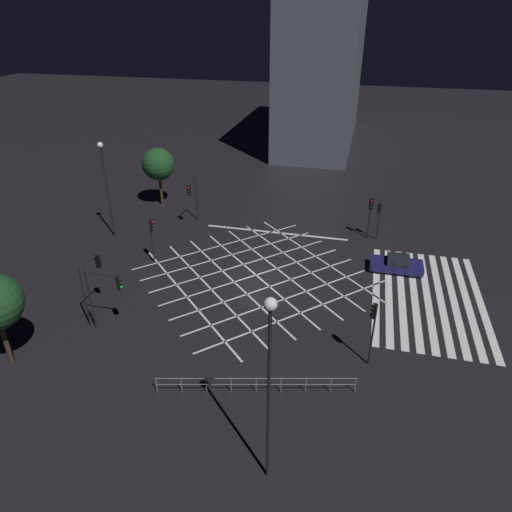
{
  "coord_description": "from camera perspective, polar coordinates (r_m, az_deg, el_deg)",
  "views": [
    {
      "loc": [
        -29.63,
        -7.17,
        18.51
      ],
      "look_at": [
        0.0,
        0.0,
        1.7
      ],
      "focal_mm": 32.0,
      "sensor_mm": 36.0,
      "label": 1
    }
  ],
  "objects": [
    {
      "name": "ground_plane",
      "position": [
        35.67,
        0.0,
        -2.39
      ],
      "size": [
        200.0,
        200.0,
        0.0
      ],
      "primitive_type": "plane",
      "color": "black"
    },
    {
      "name": "road_markings",
      "position": [
        35.22,
        12.89,
        -3.65
      ],
      "size": [
        19.79,
        26.52,
        0.01
      ],
      "color": "silver",
      "rests_on": "ground_plane"
    },
    {
      "name": "office_building",
      "position": [
        72.21,
        8.45,
        22.18
      ],
      "size": [
        28.17,
        10.06,
        20.9
      ],
      "rotation": [
        0.0,
        0.0,
        3.14
      ],
      "color": "#4C515B",
      "rests_on": "ground_plane"
    },
    {
      "name": "traffic_light_nw_cross",
      "position": [
        29.61,
        -18.31,
        -3.86
      ],
      "size": [
        0.36,
        2.5,
        4.39
      ],
      "rotation": [
        0.0,
        0.0,
        -1.57
      ],
      "color": "black",
      "rests_on": "ground_plane"
    },
    {
      "name": "traffic_light_se_cross",
      "position": [
        41.48,
        15.1,
        5.15
      ],
      "size": [
        0.36,
        0.39,
        3.51
      ],
      "rotation": [
        0.0,
        0.0,
        1.57
      ],
      "color": "black",
      "rests_on": "ground_plane"
    },
    {
      "name": "traffic_light_sw_cross",
      "position": [
        26.46,
        14.41,
        -7.97
      ],
      "size": [
        0.36,
        0.39,
        4.26
      ],
      "rotation": [
        0.0,
        0.0,
        1.57
      ],
      "color": "black",
      "rests_on": "ground_plane"
    },
    {
      "name": "traffic_light_se_main",
      "position": [
        41.39,
        14.13,
        5.59
      ],
      "size": [
        0.39,
        0.36,
        3.86
      ],
      "rotation": [
        0.0,
        0.0,
        3.14
      ],
      "color": "black",
      "rests_on": "ground_plane"
    },
    {
      "name": "traffic_light_median_north",
      "position": [
        37.01,
        -12.87,
        2.9
      ],
      "size": [
        0.36,
        0.39,
        3.84
      ],
      "rotation": [
        0.0,
        0.0,
        -1.57
      ],
      "color": "black",
      "rests_on": "ground_plane"
    },
    {
      "name": "traffic_light_nw_main",
      "position": [
        31.26,
        -19.82,
        -2.32
      ],
      "size": [
        2.35,
        0.36,
        4.39
      ],
      "color": "black",
      "rests_on": "ground_plane"
    },
    {
      "name": "traffic_light_ne_main",
      "position": [
        43.26,
        -7.98,
        7.76
      ],
      "size": [
        2.09,
        0.36,
        4.3
      ],
      "rotation": [
        0.0,
        0.0,
        3.14
      ],
      "color": "black",
      "rests_on": "ground_plane"
    },
    {
      "name": "street_lamp_east",
      "position": [
        17.76,
        1.68,
        -13.21
      ],
      "size": [
        0.51,
        0.51,
        9.57
      ],
      "color": "black",
      "rests_on": "ground_plane"
    },
    {
      "name": "street_lamp_far",
      "position": [
        41.51,
        -18.38,
        9.75
      ],
      "size": [
        0.49,
        0.49,
        8.62
      ],
      "color": "black",
      "rests_on": "ground_plane"
    },
    {
      "name": "street_tree_far",
      "position": [
        48.09,
        -12.12,
        11.14
      ],
      "size": [
        3.28,
        3.28,
        6.03
      ],
      "color": "#38281C",
      "rests_on": "ground_plane"
    },
    {
      "name": "waiting_car",
      "position": [
        37.66,
        17.17,
        -0.99
      ],
      "size": [
        1.88,
        4.09,
        1.21
      ],
      "rotation": [
        0.0,
        0.0,
        1.57
      ],
      "color": "#191951",
      "rests_on": "ground_plane"
    },
    {
      "name": "pedestrian_railing",
      "position": [
        25.46,
        0.0,
        -15.6
      ],
      "size": [
        2.58,
        10.5,
        1.05
      ],
      "rotation": [
        0.0,
        0.0,
        -1.33
      ],
      "color": "gray",
      "rests_on": "ground_plane"
    }
  ]
}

